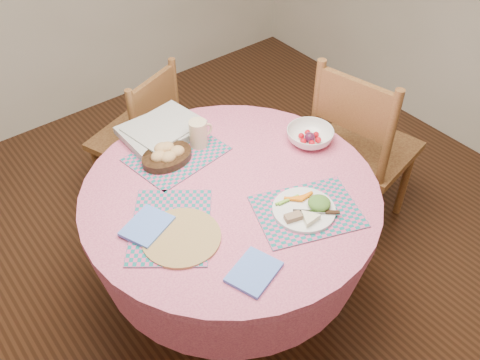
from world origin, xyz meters
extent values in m
plane|color=#331C0F|center=(0.00, 0.00, 0.00)|extent=(4.00, 4.00, 0.00)
cylinder|color=#E46A8A|center=(0.00, 0.00, 0.73)|extent=(1.24, 1.24, 0.04)
cone|color=#E46A8A|center=(0.00, 0.00, 0.56)|extent=(1.24, 1.24, 0.30)
cylinder|color=black|center=(0.00, 0.00, 0.22)|extent=(0.14, 0.14, 0.44)
cylinder|color=black|center=(0.00, 0.00, 0.03)|extent=(0.56, 0.56, 0.06)
cube|color=brown|center=(0.92, 0.04, 0.49)|extent=(0.55, 0.56, 0.04)
cylinder|color=brown|center=(1.14, -0.11, 0.24)|extent=(0.05, 0.05, 0.49)
cylinder|color=brown|center=(1.06, 0.27, 0.24)|extent=(0.05, 0.05, 0.49)
cylinder|color=brown|center=(0.78, -0.19, 0.24)|extent=(0.05, 0.05, 0.49)
cylinder|color=brown|center=(0.70, 0.19, 0.24)|extent=(0.05, 0.05, 0.49)
cylinder|color=brown|center=(0.76, -0.19, 0.76)|extent=(0.05, 0.05, 0.54)
cylinder|color=brown|center=(0.68, 0.19, 0.76)|extent=(0.05, 0.05, 0.54)
cube|color=brown|center=(0.72, 0.00, 0.87)|extent=(0.11, 0.39, 0.26)
cube|color=brown|center=(0.04, 0.94, 0.42)|extent=(0.53, 0.52, 0.04)
cylinder|color=brown|center=(0.15, 1.15, 0.21)|extent=(0.05, 0.05, 0.42)
cylinder|color=brown|center=(-0.17, 1.03, 0.21)|extent=(0.05, 0.05, 0.42)
cylinder|color=brown|center=(0.26, 0.85, 0.21)|extent=(0.05, 0.05, 0.42)
cylinder|color=brown|center=(-0.06, 0.73, 0.21)|extent=(0.05, 0.05, 0.42)
cylinder|color=brown|center=(0.27, 0.83, 0.66)|extent=(0.05, 0.05, 0.47)
cylinder|color=brown|center=(-0.05, 0.71, 0.66)|extent=(0.05, 0.05, 0.47)
cube|color=brown|center=(0.11, 0.77, 0.75)|extent=(0.33, 0.15, 0.23)
cube|color=#136E6F|center=(0.16, -0.28, 0.75)|extent=(0.48, 0.42, 0.01)
cube|color=#136E6F|center=(-0.30, -0.02, 0.75)|extent=(0.48, 0.50, 0.01)
cube|color=#136E6F|center=(-0.05, 0.33, 0.75)|extent=(0.44, 0.35, 0.01)
cylinder|color=#9D7344|center=(-0.30, -0.09, 0.76)|extent=(0.30, 0.30, 0.01)
cube|color=#5981E5|center=(-0.19, -0.39, 0.76)|extent=(0.22, 0.19, 0.01)
cube|color=#5981E5|center=(-0.38, 0.03, 0.76)|extent=(0.22, 0.20, 0.01)
cylinder|color=white|center=(0.15, -0.28, 0.76)|extent=(0.25, 0.25, 0.01)
ellipsoid|color=#295B1F|center=(0.21, -0.29, 0.79)|extent=(0.11, 0.11, 0.04)
cylinder|color=beige|center=(0.14, -0.34, 0.78)|extent=(0.10, 0.10, 0.02)
cube|color=#826A4B|center=(0.09, -0.31, 0.78)|extent=(0.07, 0.05, 0.02)
cube|color=silver|center=(0.17, -0.31, 0.77)|extent=(0.12, 0.11, 0.00)
cylinder|color=black|center=(-0.10, 0.32, 0.77)|extent=(0.23, 0.23, 0.03)
ellipsoid|color=tan|center=(-0.14, 0.32, 0.81)|extent=(0.07, 0.06, 0.05)
ellipsoid|color=tan|center=(-0.08, 0.35, 0.81)|extent=(0.07, 0.06, 0.05)
ellipsoid|color=tan|center=(-0.06, 0.30, 0.81)|extent=(0.07, 0.06, 0.05)
ellipsoid|color=tan|center=(-0.11, 0.29, 0.81)|extent=(0.07, 0.06, 0.05)
ellipsoid|color=tan|center=(-0.10, 0.36, 0.81)|extent=(0.07, 0.06, 0.05)
cylinder|color=beige|center=(0.07, 0.32, 0.82)|extent=(0.08, 0.08, 0.13)
torus|color=beige|center=(0.11, 0.32, 0.82)|extent=(0.07, 0.01, 0.07)
imported|color=white|center=(0.48, 0.03, 0.78)|extent=(0.27, 0.27, 0.07)
sphere|color=red|center=(0.52, 0.03, 0.77)|extent=(0.03, 0.03, 0.03)
sphere|color=red|center=(0.50, 0.07, 0.77)|extent=(0.03, 0.03, 0.03)
sphere|color=red|center=(0.46, 0.07, 0.77)|extent=(0.03, 0.03, 0.03)
sphere|color=red|center=(0.44, 0.03, 0.77)|extent=(0.03, 0.03, 0.03)
sphere|color=red|center=(0.46, 0.00, 0.77)|extent=(0.03, 0.03, 0.03)
sphere|color=red|center=(0.50, 0.00, 0.77)|extent=(0.03, 0.03, 0.03)
sphere|color=#43132E|center=(0.48, 0.03, 0.78)|extent=(0.05, 0.05, 0.05)
cube|color=silver|center=(-0.02, 0.50, 0.77)|extent=(0.34, 0.27, 0.03)
cube|color=silver|center=(0.00, 0.50, 0.80)|extent=(0.35, 0.30, 0.01)
camera|label=1|loc=(-0.96, -1.28, 2.25)|focal=40.00mm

